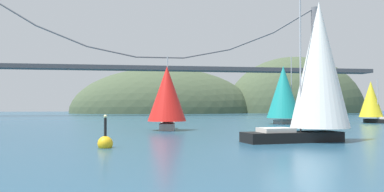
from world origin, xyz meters
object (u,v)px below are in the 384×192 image
(sailboat_white_mainsail, at_px, (317,69))
(channel_buoy, at_px, (105,143))
(sailboat_yellow_sail, at_px, (372,100))
(sailboat_teal_sail, at_px, (284,93))
(sailboat_red_spinnaker, at_px, (167,96))

(sailboat_white_mainsail, bearing_deg, channel_buoy, -171.75)
(sailboat_yellow_sail, xyz_separation_m, channel_buoy, (-43.80, -34.69, -3.54))
(sailboat_teal_sail, xyz_separation_m, sailboat_white_mainsail, (-9.67, -31.15, 1.05))
(sailboat_red_spinnaker, bearing_deg, sailboat_teal_sail, 34.10)
(sailboat_red_spinnaker, height_order, channel_buoy, sailboat_red_spinnaker)
(sailboat_white_mainsail, distance_m, channel_buoy, 18.73)
(sailboat_yellow_sail, distance_m, sailboat_red_spinnaker, 40.30)
(sailboat_teal_sail, relative_size, channel_buoy, 4.24)
(sailboat_white_mainsail, bearing_deg, sailboat_red_spinnaker, 123.33)
(sailboat_red_spinnaker, xyz_separation_m, sailboat_white_mainsail, (11.20, -17.03, 1.91))
(sailboat_yellow_sail, height_order, sailboat_red_spinnaker, sailboat_red_spinnaker)
(sailboat_red_spinnaker, bearing_deg, sailboat_white_mainsail, -56.67)
(sailboat_yellow_sail, relative_size, sailboat_white_mainsail, 0.61)
(sailboat_teal_sail, xyz_separation_m, sailboat_red_spinnaker, (-20.87, -14.13, -0.87))
(sailboat_teal_sail, distance_m, channel_buoy, 43.64)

